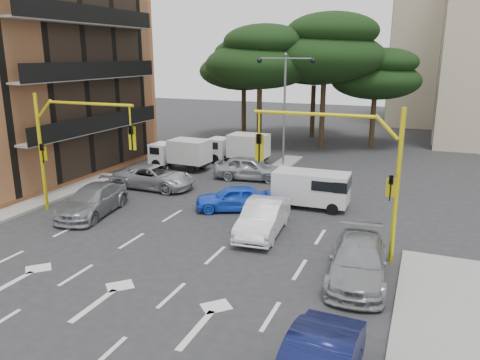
% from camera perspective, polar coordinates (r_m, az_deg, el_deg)
% --- Properties ---
extents(ground, '(120.00, 120.00, 0.00)m').
position_cam_1_polar(ground, '(19.96, -8.30, -8.17)').
color(ground, '#28282B').
rests_on(ground, ground).
extents(median_strip, '(1.40, 6.00, 0.15)m').
position_cam_1_polar(median_strip, '(34.02, 5.27, 1.85)').
color(median_strip, gray).
rests_on(median_strip, ground).
extents(apartment_beige_far, '(16.20, 12.15, 16.70)m').
position_cam_1_polar(apartment_beige_far, '(59.86, 26.15, 14.11)').
color(apartment_beige_far, '#C4B393').
rests_on(apartment_beige_far, ground).
extents(pine_left_near, '(9.15, 9.15, 10.23)m').
position_cam_1_polar(pine_left_near, '(40.01, 2.50, 14.76)').
color(pine_left_near, '#382616').
rests_on(pine_left_near, ground).
extents(pine_center, '(9.98, 9.98, 11.16)m').
position_cam_1_polar(pine_center, '(40.59, 10.42, 15.52)').
color(pine_center, '#382616').
rests_on(pine_center, ground).
extents(pine_left_far, '(8.32, 8.32, 9.30)m').
position_cam_1_polar(pine_left_far, '(44.82, 0.52, 13.92)').
color(pine_left_far, '#382616').
rests_on(pine_left_far, ground).
extents(pine_right, '(7.49, 7.49, 8.37)m').
position_cam_1_polar(pine_right, '(41.97, 16.33, 12.30)').
color(pine_right, '#382616').
rests_on(pine_right, ground).
extents(pine_back, '(9.15, 9.15, 10.23)m').
position_cam_1_polar(pine_back, '(45.90, 9.18, 14.63)').
color(pine_back, '#382616').
rests_on(pine_back, ground).
extents(signal_mast_right, '(5.79, 0.37, 6.00)m').
position_cam_1_polar(signal_mast_right, '(18.37, 13.24, 2.28)').
color(signal_mast_right, yellow).
rests_on(signal_mast_right, ground).
extents(signal_mast_left, '(5.79, 0.37, 6.00)m').
position_cam_1_polar(signal_mast_left, '(24.37, -20.30, 4.84)').
color(signal_mast_left, yellow).
rests_on(signal_mast_left, ground).
extents(street_lamp_center, '(4.16, 0.36, 7.77)m').
position_cam_1_polar(street_lamp_center, '(33.21, 5.49, 10.88)').
color(street_lamp_center, slate).
rests_on(street_lamp_center, median_strip).
extents(car_white_hatch, '(1.97, 4.69, 1.51)m').
position_cam_1_polar(car_white_hatch, '(21.01, 2.83, -4.61)').
color(car_white_hatch, silver).
rests_on(car_white_hatch, ground).
extents(car_blue_compact, '(4.18, 3.03, 1.32)m').
position_cam_1_polar(car_blue_compact, '(24.12, -0.82, -2.20)').
color(car_blue_compact, blue).
rests_on(car_blue_compact, ground).
extents(car_silver_wagon, '(2.74, 5.16, 1.42)m').
position_cam_1_polar(car_silver_wagon, '(24.68, -17.51, -2.39)').
color(car_silver_wagon, gray).
rests_on(car_silver_wagon, ground).
extents(car_silver_cross_a, '(5.00, 2.40, 1.38)m').
position_cam_1_polar(car_silver_cross_a, '(28.56, -10.37, 0.36)').
color(car_silver_cross_a, '#ACAEB4').
rests_on(car_silver_cross_a, ground).
extents(car_silver_cross_b, '(4.70, 2.40, 1.53)m').
position_cam_1_polar(car_silver_cross_b, '(30.05, 1.17, 1.49)').
color(car_silver_cross_b, '#A3A7AB').
rests_on(car_silver_cross_b, ground).
extents(car_silver_parked, '(2.43, 5.06, 1.42)m').
position_cam_1_polar(car_silver_parked, '(17.38, 14.17, -9.57)').
color(car_silver_parked, gray).
rests_on(car_silver_parked, ground).
extents(van_white, '(3.93, 1.86, 1.94)m').
position_cam_1_polar(van_white, '(24.80, 8.64, -1.14)').
color(van_white, silver).
rests_on(van_white, ground).
extents(box_truck_a, '(4.46, 2.08, 2.14)m').
position_cam_1_polar(box_truck_a, '(33.01, -7.32, 3.16)').
color(box_truck_a, white).
rests_on(box_truck_a, ground).
extents(box_truck_b, '(4.60, 2.04, 2.24)m').
position_cam_1_polar(box_truck_b, '(34.41, -0.22, 3.85)').
color(box_truck_b, silver).
rests_on(box_truck_b, ground).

